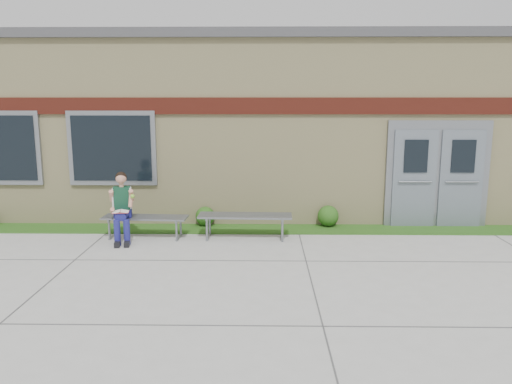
{
  "coord_description": "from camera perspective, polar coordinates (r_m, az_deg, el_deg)",
  "views": [
    {
      "loc": [
        0.27,
        -7.71,
        2.74
      ],
      "look_at": [
        0.12,
        1.7,
        0.98
      ],
      "focal_mm": 35.0,
      "sensor_mm": 36.0,
      "label": 1
    }
  ],
  "objects": [
    {
      "name": "shrub_east",
      "position": [
        10.94,
        8.24,
        -2.72
      ],
      "size": [
        0.45,
        0.45,
        0.45
      ],
      "primitive_type": "sphere",
      "color": "#1E4412",
      "rests_on": "grass_strip"
    },
    {
      "name": "school_building",
      "position": [
        13.72,
        -0.22,
        7.9
      ],
      "size": [
        16.2,
        6.22,
        4.2
      ],
      "color": "beige",
      "rests_on": "ground"
    },
    {
      "name": "grass_strip",
      "position": [
        10.67,
        -0.57,
        -4.26
      ],
      "size": [
        16.0,
        0.8,
        0.02
      ],
      "primitive_type": "cube",
      "color": "#1E4412",
      "rests_on": "ground"
    },
    {
      "name": "shrub_mid",
      "position": [
        10.93,
        -5.83,
        -2.77
      ],
      "size": [
        0.42,
        0.42,
        0.42
      ],
      "primitive_type": "sphere",
      "color": "#1E4412",
      "rests_on": "grass_strip"
    },
    {
      "name": "girl",
      "position": [
        10.05,
        -15.08,
        -1.54
      ],
      "size": [
        0.53,
        0.85,
        1.35
      ],
      "rotation": [
        0.0,
        0.0,
        0.17
      ],
      "color": "navy",
      "rests_on": "ground"
    },
    {
      "name": "bench_left",
      "position": [
        10.22,
        -12.55,
        -3.29
      ],
      "size": [
        1.71,
        0.56,
        0.44
      ],
      "rotation": [
        0.0,
        0.0,
        -0.05
      ],
      "color": "slate",
      "rests_on": "ground"
    },
    {
      "name": "ground",
      "position": [
        8.19,
        -1.04,
        -8.99
      ],
      "size": [
        80.0,
        80.0,
        0.0
      ],
      "primitive_type": "plane",
      "color": "#9E9E99",
      "rests_on": "ground"
    },
    {
      "name": "bench_right",
      "position": [
        9.94,
        -1.25,
        -3.23
      ],
      "size": [
        1.86,
        0.56,
        0.48
      ],
      "rotation": [
        0.0,
        0.0,
        -0.03
      ],
      "color": "slate",
      "rests_on": "ground"
    }
  ]
}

